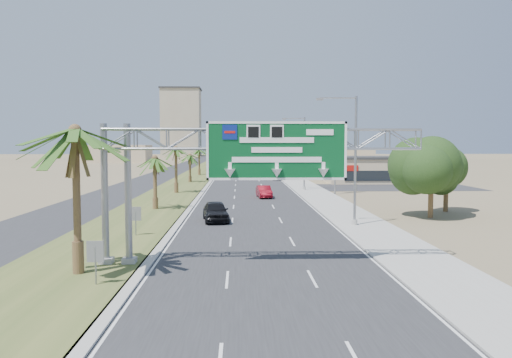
{
  "coord_description": "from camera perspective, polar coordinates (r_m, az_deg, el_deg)",
  "views": [
    {
      "loc": [
        -1.43,
        -15.97,
        6.35
      ],
      "look_at": [
        -0.39,
        14.54,
        4.2
      ],
      "focal_mm": 35.0,
      "sensor_mm": 36.0,
      "label": 1
    }
  ],
  "objects": [
    {
      "name": "ground",
      "position": [
        17.25,
        3.09,
        -17.58
      ],
      "size": [
        600.0,
        600.0,
        0.0
      ],
      "primitive_type": "plane",
      "color": "#8C7A59",
      "rests_on": "ground"
    },
    {
      "name": "road",
      "position": [
        126.14,
        -1.29,
        1.14
      ],
      "size": [
        12.0,
        300.0,
        0.02
      ],
      "primitive_type": "cube",
      "color": "#28282B",
      "rests_on": "ground"
    },
    {
      "name": "sidewalk_right",
      "position": [
        126.52,
        2.57,
        1.17
      ],
      "size": [
        4.0,
        300.0,
        0.1
      ],
      "primitive_type": "cube",
      "color": "#9E9B93",
      "rests_on": "ground"
    },
    {
      "name": "median_grass",
      "position": [
        126.42,
        -5.82,
        1.15
      ],
      "size": [
        7.0,
        300.0,
        0.12
      ],
      "primitive_type": "cube",
      "color": "#435324",
      "rests_on": "ground"
    },
    {
      "name": "opposing_road",
      "position": [
        127.09,
        -8.97,
        1.12
      ],
      "size": [
        8.0,
        300.0,
        0.02
      ],
      "primitive_type": "cube",
      "color": "#28282B",
      "rests_on": "ground"
    },
    {
      "name": "sign_gantry",
      "position": [
        25.9,
        -1.13,
        3.38
      ],
      "size": [
        16.75,
        1.24,
        7.5
      ],
      "color": "gray",
      "rests_on": "ground"
    },
    {
      "name": "palm_near",
      "position": [
        25.21,
        -19.98,
        5.11
      ],
      "size": [
        5.7,
        5.7,
        8.35
      ],
      "color": "brown",
      "rests_on": "ground"
    },
    {
      "name": "palm_row_b",
      "position": [
        48.67,
        -11.49,
        2.24
      ],
      "size": [
        3.99,
        3.99,
        5.95
      ],
      "color": "brown",
      "rests_on": "ground"
    },
    {
      "name": "palm_row_c",
      "position": [
        64.48,
        -9.14,
        3.36
      ],
      "size": [
        3.99,
        3.99,
        6.75
      ],
      "color": "brown",
      "rests_on": "ground"
    },
    {
      "name": "palm_row_d",
      "position": [
        82.39,
        -7.57,
        2.65
      ],
      "size": [
        3.99,
        3.99,
        5.45
      ],
      "color": "brown",
      "rests_on": "ground"
    },
    {
      "name": "palm_row_e",
      "position": [
        101.3,
        -6.52,
        3.29
      ],
      "size": [
        3.99,
        3.99,
        6.15
      ],
      "color": "brown",
      "rests_on": "ground"
    },
    {
      "name": "palm_row_f",
      "position": [
        126.24,
        -5.61,
        3.26
      ],
      "size": [
        3.99,
        3.99,
        5.75
      ],
      "color": "brown",
      "rests_on": "ground"
    },
    {
      "name": "streetlight_near",
      "position": [
        39.0,
        11.0,
        1.52
      ],
      "size": [
        3.27,
        0.44,
        10.0
      ],
      "color": "gray",
      "rests_on": "ground"
    },
    {
      "name": "streetlight_mid",
      "position": [
        68.55,
        5.38,
        2.62
      ],
      "size": [
        3.27,
        0.44,
        10.0
      ],
      "color": "gray",
      "rests_on": "ground"
    },
    {
      "name": "streetlight_far",
      "position": [
        104.35,
        2.86,
        3.11
      ],
      "size": [
        3.27,
        0.44,
        10.0
      ],
      "color": "gray",
      "rests_on": "ground"
    },
    {
      "name": "signal_mast",
      "position": [
        88.2,
        2.36,
        3.05
      ],
      "size": [
        10.28,
        0.71,
        8.0
      ],
      "color": "gray",
      "rests_on": "ground"
    },
    {
      "name": "store_building",
      "position": [
        85.36,
        14.0,
        0.98
      ],
      "size": [
        18.0,
        10.0,
        4.0
      ],
      "primitive_type": "cube",
      "color": "#CBAE89",
      "rests_on": "ground"
    },
    {
      "name": "oak_near",
      "position": [
        45.11,
        19.43,
        1.48
      ],
      "size": [
        4.5,
        4.5,
        6.8
      ],
      "color": "brown",
      "rests_on": "ground"
    },
    {
      "name": "oak_far",
      "position": [
        49.97,
        20.95,
        0.86
      ],
      "size": [
        3.5,
        3.5,
        5.6
      ],
      "color": "brown",
      "rests_on": "ground"
    },
    {
      "name": "median_signback_a",
      "position": [
        23.4,
        -17.89,
        -8.25
      ],
      "size": [
        0.75,
        0.08,
        2.08
      ],
      "color": "gray",
      "rests_on": "ground"
    },
    {
      "name": "median_signback_b",
      "position": [
        35.04,
        -13.6,
        -4.12
      ],
      "size": [
        0.75,
        0.08,
        2.08
      ],
      "color": "gray",
      "rests_on": "ground"
    },
    {
      "name": "tower_distant",
      "position": [
        267.96,
        -8.54,
        6.36
      ],
      "size": [
        20.0,
        16.0,
        35.0
      ],
      "primitive_type": "cube",
      "color": "tan",
      "rests_on": "ground"
    },
    {
      "name": "building_distant_left",
      "position": [
        181.32,
        -15.86,
        2.81
      ],
      "size": [
        24.0,
        14.0,
        6.0
      ],
      "primitive_type": "cube",
      "color": "#CBAE89",
      "rests_on": "ground"
    },
    {
      "name": "building_distant_right",
      "position": [
        159.15,
        9.46,
        2.58
      ],
      "size": [
        20.0,
        12.0,
        5.0
      ],
      "primitive_type": "cube",
      "color": "#CBAE89",
      "rests_on": "ground"
    },
    {
      "name": "car_left_lane",
      "position": [
        41.12,
        -4.64,
        -3.71
      ],
      "size": [
        2.54,
        5.04,
        1.65
      ],
      "primitive_type": "imported",
      "rotation": [
        0.0,
        0.0,
        0.13
      ],
      "color": "black",
      "rests_on": "ground"
    },
    {
      "name": "car_mid_lane",
      "position": [
        58.95,
        0.92,
        -1.47
      ],
      "size": [
        1.87,
        4.4,
        1.41
      ],
      "primitive_type": "imported",
      "rotation": [
        0.0,
        0.0,
        0.09
      ],
      "color": "maroon",
      "rests_on": "ground"
    },
    {
      "name": "car_right_lane",
      "position": [
        88.38,
        2.56,
        0.33
      ],
      "size": [
        2.47,
        4.84,
        1.31
      ],
      "primitive_type": "imported",
      "rotation": [
        0.0,
        0.0,
        -0.06
      ],
      "color": "gray",
      "rests_on": "ground"
    },
    {
      "name": "car_far",
      "position": [
        98.87,
        -3.38,
        0.73
      ],
      "size": [
        2.15,
        4.81,
        1.37
      ],
      "primitive_type": "imported",
      "rotation": [
        0.0,
        0.0,
        -0.05
      ],
      "color": "black",
      "rests_on": "ground"
    },
    {
      "name": "pole_sign_red_near",
      "position": [
        63.48,
        9.07,
        4.07
      ],
      "size": [
        2.37,
        1.07,
        8.28
      ],
      "color": "gray",
      "rests_on": "ground"
    },
    {
      "name": "pole_sign_blue",
      "position": [
        86.4,
        7.69,
        3.61
      ],
      "size": [
        2.02,
        0.58,
        7.79
      ],
      "color": "gray",
      "rests_on": "ground"
    },
    {
      "name": "pole_sign_red_far",
      "position": [
        95.37,
        5.59,
        3.56
      ],
      "size": [
        2.15,
        1.11,
        7.18
      ],
      "color": "gray",
      "rests_on": "ground"
    }
  ]
}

